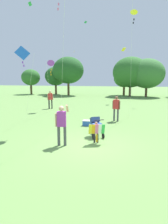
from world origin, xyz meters
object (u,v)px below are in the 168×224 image
(kite_orange_delta, at_px, (23,55))
(kite_green_novelty, at_px, (51,64))
(kite_blue_high, at_px, (134,14))
(person_sitting_far, at_px, (50,98))
(child_with_butterfly_kite, at_px, (96,130))
(person_red_shirt, at_px, (116,106))
(person_adult_flyer, at_px, (62,122))
(stroller, at_px, (96,125))
(cooler_box, at_px, (86,123))

(kite_orange_delta, distance_m, kite_green_novelty, 4.16)
(kite_orange_delta, bearing_deg, kite_green_novelty, 84.24)
(kite_blue_high, bearing_deg, person_sitting_far, 161.37)
(child_with_butterfly_kite, bearing_deg, person_red_shirt, 82.62)
(kite_green_novelty, bearing_deg, person_adult_flyer, -66.47)
(stroller, height_order, cooler_box, stroller)
(stroller, height_order, kite_orange_delta, kite_orange_delta)
(kite_green_novelty, height_order, person_sitting_far, kite_green_novelty)
(kite_orange_delta, xyz_separation_m, cooler_box, (4.65, -1.02, -4.31))
(child_with_butterfly_kite, bearing_deg, kite_green_novelty, 122.60)
(cooler_box, bearing_deg, person_red_shirt, 44.75)
(person_red_shirt, height_order, person_sitting_far, person_sitting_far)
(child_with_butterfly_kite, distance_m, kite_green_novelty, 10.51)
(person_sitting_far, bearing_deg, person_red_shirt, -34.11)
(person_adult_flyer, bearing_deg, person_red_shirt, 69.54)
(person_adult_flyer, relative_size, kite_blue_high, 0.24)
(person_adult_flyer, height_order, person_sitting_far, person_adult_flyer)
(kite_green_novelty, relative_size, cooler_box, 10.01)
(kite_green_novelty, relative_size, person_sitting_far, 2.59)
(person_sitting_far, bearing_deg, kite_blue_high, -18.63)
(child_with_butterfly_kite, distance_m, person_sitting_far, 10.95)
(child_with_butterfly_kite, xyz_separation_m, kite_green_novelty, (-5.32, 8.33, 3.56))
(kite_orange_delta, bearing_deg, kite_blue_high, 19.20)
(person_adult_flyer, bearing_deg, stroller, 52.80)
(kite_blue_high, bearing_deg, kite_orange_delta, -160.80)
(person_sitting_far, bearing_deg, cooler_box, -52.03)
(kite_orange_delta, distance_m, person_sitting_far, 6.13)
(person_adult_flyer, height_order, kite_blue_high, kite_blue_high)
(kite_orange_delta, xyz_separation_m, person_red_shirt, (6.37, 0.68, -3.47))
(cooler_box, bearing_deg, person_sitting_far, 127.97)
(person_sitting_far, xyz_separation_m, cooler_box, (4.75, -6.08, -0.85))
(child_with_butterfly_kite, xyz_separation_m, person_red_shirt, (0.63, 4.88, 0.42))
(child_with_butterfly_kite, relative_size, person_red_shirt, 0.57)
(kite_blue_high, bearing_deg, kite_green_novelty, 167.21)
(person_sitting_far, bearing_deg, child_with_butterfly_kite, -57.78)
(stroller, bearing_deg, person_red_shirt, 78.09)
(person_adult_flyer, bearing_deg, kite_green_novelty, 113.53)
(kite_orange_delta, bearing_deg, cooler_box, -12.41)
(person_adult_flyer, distance_m, cooler_box, 3.92)
(person_adult_flyer, xyz_separation_m, kite_orange_delta, (-4.32, 4.83, 3.42))
(cooler_box, bearing_deg, person_adult_flyer, -95.06)
(kite_blue_high, bearing_deg, child_with_butterfly_kite, -103.30)
(kite_green_novelty, bearing_deg, kite_blue_high, -12.79)
(person_adult_flyer, xyz_separation_m, kite_green_novelty, (-3.90, 8.96, 3.10))
(person_adult_flyer, relative_size, person_red_shirt, 1.07)
(child_with_butterfly_kite, xyz_separation_m, person_adult_flyer, (-1.42, -0.63, 0.46))
(stroller, xyz_separation_m, person_red_shirt, (0.82, 3.88, 0.41))
(person_adult_flyer, height_order, kite_green_novelty, kite_green_novelty)
(kite_blue_high, relative_size, cooler_box, 17.08)
(stroller, distance_m, kite_green_novelty, 9.63)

